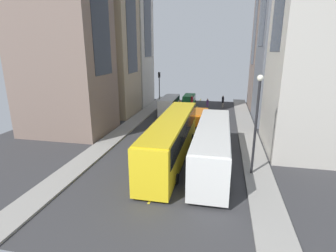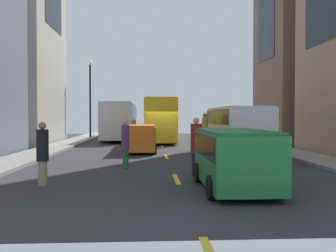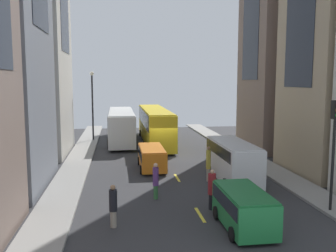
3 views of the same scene
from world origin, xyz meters
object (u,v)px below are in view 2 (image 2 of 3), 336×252
streetcar_yellow (158,117)px  pedestrian_waiting_curb (196,145)px  delivery_van_white (237,129)px  car_green_0 (234,155)px  pedestrian_walking_far (205,134)px  pedestrian_crossing_mid (125,142)px  city_bus_white (121,118)px  car_orange_2 (140,136)px  pedestrian_crossing_near (43,152)px

streetcar_yellow → pedestrian_waiting_curb: bearing=-87.8°
streetcar_yellow → delivery_van_white: streetcar_yellow is taller
car_green_0 → pedestrian_walking_far: 7.81m
pedestrian_crossing_mid → city_bus_white: bearing=98.1°
city_bus_white → streetcar_yellow: streetcar_yellow is taller
city_bus_white → pedestrian_waiting_curb: (4.29, -21.81, -0.92)m
streetcar_yellow → pedestrian_crossing_mid: streetcar_yellow is taller
car_orange_2 → city_bus_white: bearing=99.4°
pedestrian_walking_far → pedestrian_crossing_near: size_ratio=1.18×
car_green_0 → pedestrian_walking_far: pedestrian_walking_far is taller
city_bus_white → streetcar_yellow: bearing=-15.9°
streetcar_yellow → pedestrian_walking_far: bearing=-83.0°
streetcar_yellow → pedestrian_walking_far: 15.70m
streetcar_yellow → pedestrian_walking_far: streetcar_yellow is taller
city_bus_white → pedestrian_crossing_near: size_ratio=6.54×
delivery_van_white → pedestrian_walking_far: 1.61m
pedestrian_waiting_curb → car_orange_2: bearing=163.7°
streetcar_yellow → pedestrian_crossing_near: bearing=-100.5°
car_green_0 → pedestrian_crossing_mid: (-3.42, 4.64, 0.06)m
pedestrian_crossing_near → pedestrian_walking_far: bearing=-82.8°
delivery_van_white → pedestrian_waiting_curb: bearing=-118.2°
car_green_0 → delivery_van_white: bearing=75.8°
city_bus_white → delivery_van_white: bearing=-67.4°
streetcar_yellow → pedestrian_crossing_near: (-4.15, -22.45, -1.10)m
car_orange_2 → pedestrian_walking_far: size_ratio=2.02×
streetcar_yellow → pedestrian_crossing_near: 22.86m
city_bus_white → delivery_van_white: 18.17m
pedestrian_crossing_mid → delivery_van_white: bearing=32.3°
pedestrian_crossing_near → city_bus_white: bearing=-43.0°
delivery_van_white → pedestrian_waiting_curb: delivery_van_white is taller
delivery_van_white → pedestrian_crossing_near: 10.15m
delivery_van_white → streetcar_yellow: bearing=102.4°
streetcar_yellow → pedestrian_crossing_mid: size_ratio=7.40×
streetcar_yellow → pedestrian_crossing_mid: bearing=-95.7°
car_green_0 → car_orange_2: 12.07m
city_bus_white → pedestrian_crossing_mid: (1.65, -19.72, -0.93)m
city_bus_white → pedestrian_crossing_near: bearing=-91.6°
car_green_0 → pedestrian_waiting_curb: size_ratio=1.92×
pedestrian_walking_far → pedestrian_waiting_curb: (-1.13, -5.24, -0.14)m
city_bus_white → pedestrian_waiting_curb: city_bus_white is taller
delivery_van_white → pedestrian_crossing_mid: size_ratio=3.02×
delivery_van_white → pedestrian_crossing_mid: delivery_van_white is taller
delivery_van_white → pedestrian_waiting_curb: size_ratio=2.93×
streetcar_yellow → pedestrian_crossing_near: size_ratio=7.66×
city_bus_white → pedestrian_crossing_mid: bearing=-85.2°
city_bus_white → streetcar_yellow: 3.65m
pedestrian_crossing_near → pedestrian_waiting_curb: (4.93, 1.65, 0.06)m
city_bus_white → car_orange_2: bearing=-80.6°
streetcar_yellow → delivery_van_white: bearing=-77.6°
streetcar_yellow → pedestrian_walking_far: size_ratio=6.51×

